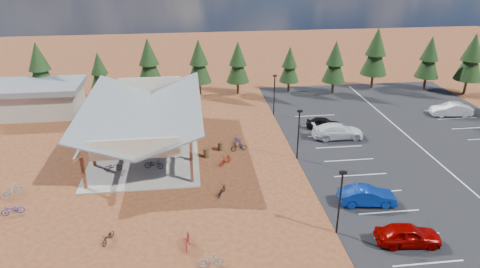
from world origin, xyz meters
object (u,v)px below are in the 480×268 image
at_px(car_4, 324,123).
at_px(bike_10, 13,210).
at_px(bike_pavilion, 144,111).
at_px(car_0, 408,235).
at_px(bike_9, 12,190).
at_px(bike_16, 239,147).
at_px(bike_8, 108,237).
at_px(car_9, 451,110).
at_px(lamp_post_1, 298,131).
at_px(bike_12, 222,191).
at_px(bike_14, 238,141).
at_px(lamp_post_0, 340,198).
at_px(bike_6, 182,134).
at_px(bike_13, 211,260).
at_px(bike_3, 143,118).
at_px(car_3, 338,131).
at_px(bike_15, 226,160).
at_px(lamp_post_2, 274,92).
at_px(outbuilding, 38,98).
at_px(bike_1, 110,150).
at_px(trash_bin_0, 206,153).
at_px(bike_2, 121,129).
at_px(bike_7, 164,117).
at_px(trash_bin_1, 221,146).
at_px(bike_0, 113,167).
at_px(car_1, 367,196).
at_px(bike_4, 154,164).
at_px(bike_5, 158,143).

bearing_deg(car_4, bike_10, 126.85).
xyz_separation_m(bike_pavilion, car_0, (19.51, -18.86, -3.01)).
height_order(bike_9, bike_16, bike_9).
xyz_separation_m(bike_8, car_4, (21.33, 17.98, 0.30)).
xyz_separation_m(bike_16, car_9, (27.11, 6.53, 0.38)).
bearing_deg(lamp_post_1, bike_12, -144.08).
distance_m(bike_8, car_4, 27.90).
bearing_deg(bike_14, bike_9, -176.56).
xyz_separation_m(lamp_post_0, bike_6, (-11.34, 18.38, -2.44)).
bearing_deg(bike_8, bike_13, -5.09).
xyz_separation_m(bike_3, bike_16, (10.45, -8.92, -0.12)).
distance_m(bike_14, car_3, 11.02).
bearing_deg(bike_15, lamp_post_2, -73.05).
bearing_deg(bike_13, bike_9, -126.75).
height_order(outbuilding, car_4, outbuilding).
bearing_deg(bike_10, lamp_post_1, 89.45).
xyz_separation_m(bike_1, bike_6, (7.18, 3.35, -0.06)).
bearing_deg(trash_bin_0, bike_2, 142.28).
height_order(trash_bin_0, bike_7, bike_7).
relative_size(bike_10, bike_15, 1.04).
bearing_deg(bike_3, lamp_post_1, -123.64).
height_order(trash_bin_0, trash_bin_1, same).
bearing_deg(lamp_post_2, bike_10, -142.69).
relative_size(bike_0, bike_6, 0.98).
height_order(bike_0, bike_15, bike_15).
height_order(bike_7, car_1, car_1).
xyz_separation_m(bike_7, car_3, (19.08, -7.24, 0.27)).
height_order(lamp_post_2, bike_12, lamp_post_2).
relative_size(trash_bin_1, car_4, 0.23).
distance_m(bike_6, bike_9, 17.44).
height_order(outbuilding, bike_10, outbuilding).
bearing_deg(lamp_post_1, bike_0, -178.41).
relative_size(bike_0, bike_12, 1.06).
relative_size(lamp_post_2, bike_4, 2.83).
bearing_deg(car_4, bike_1, 111.47).
distance_m(bike_1, bike_4, 5.82).
relative_size(bike_2, bike_16, 0.99).
xyz_separation_m(trash_bin_1, bike_8, (-9.15, -13.89, -0.05)).
xyz_separation_m(lamp_post_0, bike_8, (-16.50, 0.95, -2.57)).
bearing_deg(bike_9, bike_7, -85.05).
distance_m(bike_8, bike_12, 10.05).
bearing_deg(car_1, car_3, -1.58).
height_order(bike_6, bike_10, bike_6).
relative_size(bike_13, car_4, 0.43).
height_order(bike_1, car_4, car_4).
relative_size(bike_3, bike_6, 0.95).
bearing_deg(bike_4, lamp_post_1, -74.45).
bearing_deg(bike_5, bike_15, -116.40).
bearing_deg(bike_13, car_4, 143.29).
height_order(outbuilding, bike_3, outbuilding).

